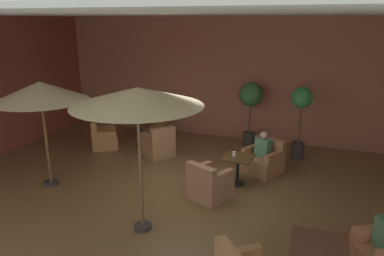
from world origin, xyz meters
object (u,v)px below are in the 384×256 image
Objects in this scene: patron_by_window at (263,146)px; cafe_table_front_right at (141,129)px; armchair_front_right_south at (159,144)px; potted_tree_left_corner at (251,101)px; armchair_front_right_north at (159,125)px; iced_drink_cup at (234,154)px; patio_umbrella_center_beige at (137,98)px; cafe_table_front_left at (238,164)px; armchair_front_left_east at (263,161)px; armchair_front_left_north at (209,184)px; cafe_table_mid_center at (319,252)px; armchair_front_right_east at (103,137)px; patio_umbrella_tall_red at (40,92)px; potted_tree_mid_left at (301,111)px.

cafe_table_front_right is at bearing 167.00° from patron_by_window.
armchair_front_right_south is 0.53× the size of potted_tree_left_corner.
iced_drink_cup is (3.25, -2.85, 0.42)m from armchair_front_right_north.
cafe_table_front_right is 0.26× the size of patio_umbrella_center_beige.
cafe_table_front_left is 0.86× the size of armchair_front_right_north.
potted_tree_left_corner is at bearing 94.10° from iced_drink_cup.
armchair_front_left_east is (0.44, 0.90, -0.21)m from cafe_table_front_left.
armchair_front_right_north is at bearing 127.98° from armchair_front_left_north.
patio_umbrella_center_beige is at bearing -113.85° from iced_drink_cup.
patron_by_window is at bearing 110.55° from cafe_table_mid_center.
cafe_table_front_right is at bearing 152.29° from iced_drink_cup.
armchair_front_right_east is (-1.01, -1.73, -0.00)m from armchair_front_right_north.
patio_umbrella_tall_red is 6.48m from potted_tree_mid_left.
armchair_front_right_east is at bearing -158.69° from potted_tree_left_corner.
patio_umbrella_center_beige is 5.35m from potted_tree_left_corner.
cafe_table_mid_center is at bearing -69.93° from armchair_front_left_east.
patron_by_window is at bearing -13.00° from cafe_table_front_right.
patio_umbrella_center_beige is (1.32, -3.53, 2.12)m from armchair_front_right_south.
armchair_front_left_north is at bearing -52.02° from armchair_front_right_north.
cafe_table_front_left is 0.27× the size of patio_umbrella_center_beige.
armchair_front_right_east is 9.62× the size of iced_drink_cup.
patio_umbrella_center_beige is 3.19m from iced_drink_cup.
armchair_front_right_south reaches higher than armchair_front_left_north.
patron_by_window reaches higher than armchair_front_right_east.
cafe_table_front_left is at bearing -14.49° from armchair_front_right_east.
armchair_front_right_south reaches higher than armchair_front_left_east.
armchair_front_left_east is (0.85, 1.81, -0.02)m from armchair_front_left_north.
cafe_table_mid_center is at bearing -48.11° from armchair_front_right_north.
patron_by_window is at bearing 27.84° from patio_umbrella_tall_red.
patron_by_window is (-1.42, 3.79, 0.16)m from cafe_table_mid_center.
potted_tree_left_corner is (2.22, 1.64, 1.07)m from armchair_front_right_south.
cafe_table_front_right is 0.64× the size of armchair_front_right_east.
armchair_front_left_north is 1.22× the size of armchair_front_right_north.
armchair_front_left_east reaches higher than cafe_table_front_right.
armchair_front_left_east is at bearing 63.87° from patron_by_window.
cafe_table_front_right is at bearing 117.86° from patio_umbrella_center_beige.
potted_tree_left_corner is (3.06, -0.15, 1.08)m from armchair_front_right_north.
cafe_table_front_left is at bearing -83.85° from potted_tree_left_corner.
patio_umbrella_tall_red is 5.28m from patron_by_window.
cafe_table_front_right is 1.15m from armchair_front_right_east.
armchair_front_left_north is 4.01m from cafe_table_front_right.
armchair_front_left_north is 0.50× the size of potted_tree_mid_left.
iced_drink_cup is (2.41, -1.06, 0.40)m from armchair_front_right_south.
armchair_front_right_south is 1.58× the size of patron_by_window.
cafe_table_front_left is at bearing -4.00° from iced_drink_cup.
armchair_front_right_east is (-3.95, 2.03, -0.01)m from armchair_front_left_north.
cafe_table_front_right is at bearing 78.66° from patio_umbrella_tall_red.
armchair_front_right_north is 7.77m from cafe_table_mid_center.
potted_tree_left_corner reaches higher than armchair_front_right_south.
armchair_front_right_south is 2.67m from iced_drink_cup.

